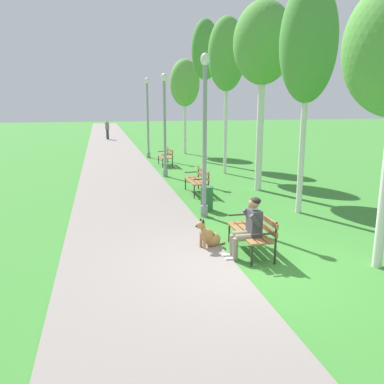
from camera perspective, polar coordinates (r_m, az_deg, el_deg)
The scene contains 17 objects.
ground_plane at distance 7.79m, azimuth 8.26°, elevation -10.70°, with size 120.00×120.00×0.00m, color #3D8433.
paved_path at distance 30.81m, azimuth -11.54°, elevation 6.79°, with size 3.33×60.00×0.04m, color gray.
park_bench_near at distance 8.40m, azimuth 8.81°, elevation -5.24°, with size 0.55×1.50×0.85m.
park_bench_mid at distance 13.67m, azimuth 0.88°, elevation 1.91°, with size 0.55×1.50×0.85m.
park_bench_far at distance 19.81m, azimuth -3.69°, elevation 5.27°, with size 0.55×1.50×0.85m.
person_seated_on_near_bench at distance 8.05m, azimuth 8.15°, elevation -4.76°, with size 0.74×0.49×1.25m.
dog_shepherd at distance 8.63m, azimuth 2.47°, elevation -6.36°, with size 0.79×0.45×0.71m.
lamp_post_near at distance 10.65m, azimuth 1.82°, elevation 8.13°, with size 0.24×0.24×4.31m.
lamp_post_mid at distance 16.68m, azimuth -3.92°, elevation 9.63°, with size 0.24×0.24×4.22m.
lamp_post_far at distance 22.63m, azimuth -6.35°, elevation 10.61°, with size 0.24×0.24×4.39m.
birch_tree_second at distance 11.50m, azimuth 16.33°, elevation 19.72°, with size 1.52×1.46×6.17m.
birch_tree_third at distance 14.31m, azimuth 10.15°, elevation 20.05°, with size 1.99×2.09×6.36m.
birch_tree_fourth at distance 17.56m, azimuth 5.00°, elevation 18.95°, with size 1.58×1.43×6.54m.
birch_tree_fifth at distance 20.94m, azimuth 1.92°, elevation 19.32°, with size 1.40×1.24×7.09m.
birch_tree_sixth at distance 24.36m, azimuth -1.05°, elevation 15.28°, with size 1.77×1.57×5.56m.
litter_bin at distance 11.57m, azimuth 2.14°, elevation -0.92°, with size 0.36×0.36×0.70m, color #2D6638.
pedestrian_distant at distance 34.31m, azimuth -12.03°, elevation 8.73°, with size 0.32×0.22×1.65m.
Camera 1 is at (-2.66, -6.65, 3.08)m, focal length 37.24 mm.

